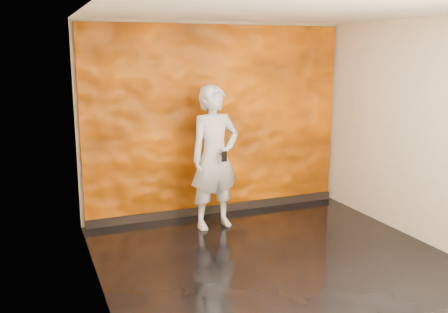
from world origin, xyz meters
TOP-DOWN VIEW (x-y plane):
  - room at (0.00, 0.00)m, footprint 4.02×4.02m
  - feature_wall at (0.00, 1.96)m, footprint 3.90×0.06m
  - baseboard at (0.00, 1.92)m, footprint 3.90×0.04m
  - man at (-0.26, 1.37)m, footprint 0.77×0.56m
  - phone at (-0.24, 1.08)m, footprint 0.08×0.02m

SIDE VIEW (x-z plane):
  - baseboard at x=0.00m, z-range 0.00..0.12m
  - man at x=-0.26m, z-range 0.00..1.95m
  - phone at x=-0.24m, z-range 0.98..1.11m
  - feature_wall at x=0.00m, z-range 0.00..2.75m
  - room at x=0.00m, z-range -0.01..2.81m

